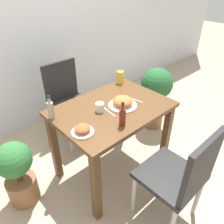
{
  "coord_description": "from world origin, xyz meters",
  "views": [
    {
      "loc": [
        -1.06,
        -1.15,
        1.72
      ],
      "look_at": [
        0.0,
        0.0,
        0.7
      ],
      "focal_mm": 35.0,
      "sensor_mm": 36.0,
      "label": 1
    }
  ],
  "objects": [
    {
      "name": "spoon_utensil",
      "position": [
        0.23,
        -0.05,
        0.75
      ],
      "size": [
        0.04,
        0.17,
        0.0
      ],
      "rotation": [
        0.0,
        0.0,
        1.73
      ],
      "color": "silver",
      "rests_on": "dining_table"
    },
    {
      "name": "juice_glass",
      "position": [
        0.38,
        0.29,
        0.81
      ],
      "size": [
        0.07,
        0.07,
        0.12
      ],
      "color": "gold",
      "rests_on": "dining_table"
    },
    {
      "name": "potted_plant_right",
      "position": [
        0.91,
        0.2,
        0.48
      ],
      "size": [
        0.38,
        0.38,
        0.78
      ],
      "color": "brown",
      "rests_on": "ground_plane"
    },
    {
      "name": "dining_table",
      "position": [
        0.0,
        0.0,
        0.62
      ],
      "size": [
        0.98,
        0.7,
        0.75
      ],
      "color": "brown",
      "rests_on": "ground_plane"
    },
    {
      "name": "potted_plant_left",
      "position": [
        -0.8,
        0.27,
        0.34
      ],
      "size": [
        0.29,
        0.29,
        0.62
      ],
      "color": "brown",
      "rests_on": "ground_plane"
    },
    {
      "name": "side_plate",
      "position": [
        -0.39,
        -0.11,
        0.77
      ],
      "size": [
        0.16,
        0.16,
        0.06
      ],
      "color": "white",
      "rests_on": "dining_table"
    },
    {
      "name": "ground_plane",
      "position": [
        0.0,
        0.0,
        0.0
      ],
      "size": [
        16.0,
        16.0,
        0.0
      ],
      "primitive_type": "plane",
      "color": "tan"
    },
    {
      "name": "wall_back",
      "position": [
        0.0,
        1.3,
        1.3
      ],
      "size": [
        8.0,
        0.05,
        2.6
      ],
      "color": "silver",
      "rests_on": "ground_plane"
    },
    {
      "name": "fork_utensil",
      "position": [
        -0.07,
        -0.05,
        0.75
      ],
      "size": [
        0.03,
        0.16,
        0.0
      ],
      "rotation": [
        0.0,
        0.0,
        1.43
      ],
      "color": "silver",
      "rests_on": "dining_table"
    },
    {
      "name": "food_plate",
      "position": [
        0.08,
        -0.05,
        0.78
      ],
      "size": [
        0.24,
        0.24,
        0.08
      ],
      "color": "white",
      "rests_on": "dining_table"
    },
    {
      "name": "drink_cup",
      "position": [
        -0.11,
        0.02,
        0.78
      ],
      "size": [
        0.07,
        0.07,
        0.07
      ],
      "color": "silver",
      "rests_on": "dining_table"
    },
    {
      "name": "condiment_bottle",
      "position": [
        -0.45,
        0.2,
        0.82
      ],
      "size": [
        0.05,
        0.05,
        0.2
      ],
      "color": "gray",
      "rests_on": "dining_table"
    },
    {
      "name": "sauce_bottle",
      "position": [
        -0.12,
        -0.24,
        0.82
      ],
      "size": [
        0.05,
        0.05,
        0.2
      ],
      "color": "maroon",
      "rests_on": "dining_table"
    },
    {
      "name": "chair_near",
      "position": [
        -0.01,
        -0.72,
        0.52
      ],
      "size": [
        0.42,
        0.42,
        0.91
      ],
      "rotation": [
        0.0,
        0.0,
        3.14
      ],
      "color": "black",
      "rests_on": "ground_plane"
    },
    {
      "name": "chair_far",
      "position": [
        0.02,
        0.75,
        0.52
      ],
      "size": [
        0.42,
        0.42,
        0.91
      ],
      "color": "black",
      "rests_on": "ground_plane"
    }
  ]
}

